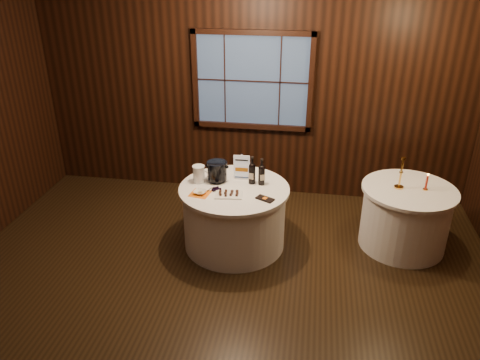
% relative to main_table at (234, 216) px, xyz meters
% --- Properties ---
extents(ground, '(6.00, 6.00, 0.00)m').
position_rel_main_table_xyz_m(ground, '(0.00, -1.00, -0.39)').
color(ground, black).
rests_on(ground, ground).
extents(back_wall, '(6.00, 0.10, 3.00)m').
position_rel_main_table_xyz_m(back_wall, '(0.00, 1.48, 1.16)').
color(back_wall, black).
rests_on(back_wall, ground).
extents(main_table, '(1.28, 1.28, 0.77)m').
position_rel_main_table_xyz_m(main_table, '(0.00, 0.00, 0.00)').
color(main_table, white).
rests_on(main_table, ground).
extents(side_table, '(1.08, 1.08, 0.77)m').
position_rel_main_table_xyz_m(side_table, '(2.00, 0.30, 0.00)').
color(side_table, white).
rests_on(side_table, ground).
extents(sign_stand, '(0.19, 0.10, 0.31)m').
position_rel_main_table_xyz_m(sign_stand, '(0.05, 0.26, 0.49)').
color(sign_stand, '#B3B2BA').
rests_on(sign_stand, main_table).
extents(port_bottle_left, '(0.08, 0.09, 0.34)m').
position_rel_main_table_xyz_m(port_bottle_left, '(0.19, 0.15, 0.53)').
color(port_bottle_left, black).
rests_on(port_bottle_left, main_table).
extents(port_bottle_right, '(0.08, 0.09, 0.32)m').
position_rel_main_table_xyz_m(port_bottle_right, '(0.30, 0.13, 0.52)').
color(port_bottle_right, black).
rests_on(port_bottle_right, main_table).
extents(ice_bucket, '(0.24, 0.24, 0.25)m').
position_rel_main_table_xyz_m(ice_bucket, '(-0.22, 0.13, 0.51)').
color(ice_bucket, black).
rests_on(ice_bucket, main_table).
extents(chocolate_plate, '(0.33, 0.24, 0.04)m').
position_rel_main_table_xyz_m(chocolate_plate, '(-0.03, -0.20, 0.40)').
color(chocolate_plate, white).
rests_on(chocolate_plate, main_table).
extents(chocolate_box, '(0.22, 0.18, 0.02)m').
position_rel_main_table_xyz_m(chocolate_box, '(0.38, -0.23, 0.39)').
color(chocolate_box, black).
rests_on(chocolate_box, main_table).
extents(grape_bunch, '(0.18, 0.11, 0.04)m').
position_rel_main_table_xyz_m(grape_bunch, '(-0.19, -0.12, 0.40)').
color(grape_bunch, black).
rests_on(grape_bunch, main_table).
extents(glass_pitcher, '(0.19, 0.15, 0.21)m').
position_rel_main_table_xyz_m(glass_pitcher, '(-0.43, 0.07, 0.49)').
color(glass_pitcher, white).
rests_on(glass_pitcher, main_table).
extents(orange_napkin, '(0.24, 0.24, 0.00)m').
position_rel_main_table_xyz_m(orange_napkin, '(-0.35, -0.21, 0.38)').
color(orange_napkin, orange).
rests_on(orange_napkin, main_table).
extents(cracker_bowl, '(0.17, 0.17, 0.03)m').
position_rel_main_table_xyz_m(cracker_bowl, '(-0.35, -0.21, 0.40)').
color(cracker_bowl, white).
rests_on(cracker_bowl, orange_napkin).
extents(brass_candlestick, '(0.11, 0.11, 0.38)m').
position_rel_main_table_xyz_m(brass_candlestick, '(1.87, 0.30, 0.52)').
color(brass_candlestick, gold).
rests_on(brass_candlestick, side_table).
extents(red_candle, '(0.06, 0.06, 0.21)m').
position_rel_main_table_xyz_m(red_candle, '(2.17, 0.29, 0.46)').
color(red_candle, gold).
rests_on(red_candle, side_table).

